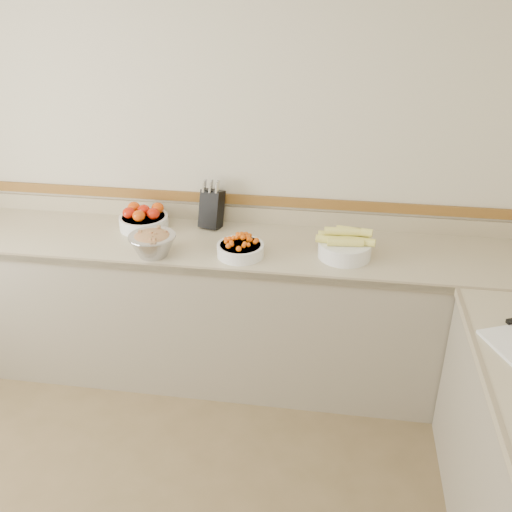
# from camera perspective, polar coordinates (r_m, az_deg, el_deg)

# --- Properties ---
(back_wall) EXTENTS (4.00, 0.00, 4.00)m
(back_wall) POSITION_cam_1_polar(r_m,az_deg,el_deg) (3.45, -4.19, 9.76)
(back_wall) COLOR beige
(back_wall) RESTS_ON ground_plane
(counter_back) EXTENTS (4.00, 0.65, 1.08)m
(counter_back) POSITION_cam_1_polar(r_m,az_deg,el_deg) (3.52, -4.86, -5.13)
(counter_back) COLOR #BCAD89
(counter_back) RESTS_ON ground_plane
(knife_block) EXTENTS (0.16, 0.18, 0.30)m
(knife_block) POSITION_cam_1_polar(r_m,az_deg,el_deg) (3.45, -4.46, 4.83)
(knife_block) COLOR black
(knife_block) RESTS_ON counter_back
(tomato_bowl) EXTENTS (0.30, 0.30, 0.14)m
(tomato_bowl) POSITION_cam_1_polar(r_m,az_deg,el_deg) (3.50, -11.17, 3.65)
(tomato_bowl) COLOR white
(tomato_bowl) RESTS_ON counter_back
(cherry_tomato_bowl) EXTENTS (0.26, 0.26, 0.14)m
(cherry_tomato_bowl) POSITION_cam_1_polar(r_m,az_deg,el_deg) (3.11, -1.58, 0.82)
(cherry_tomato_bowl) COLOR white
(cherry_tomato_bowl) RESTS_ON counter_back
(corn_bowl) EXTENTS (0.32, 0.29, 0.17)m
(corn_bowl) POSITION_cam_1_polar(r_m,az_deg,el_deg) (3.13, 8.89, 1.03)
(corn_bowl) COLOR white
(corn_bowl) RESTS_ON counter_back
(rhubarb_bowl) EXTENTS (0.26, 0.26, 0.15)m
(rhubarb_bowl) POSITION_cam_1_polar(r_m,az_deg,el_deg) (3.15, -10.31, 1.33)
(rhubarb_bowl) COLOR #B2B2BA
(rhubarb_bowl) RESTS_ON counter_back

